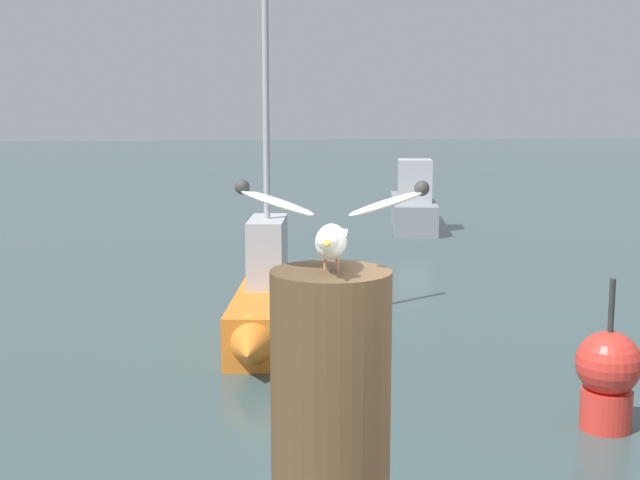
{
  "coord_description": "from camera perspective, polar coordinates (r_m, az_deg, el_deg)",
  "views": [
    {
      "loc": [
        -1.52,
        -2.72,
        2.81
      ],
      "look_at": [
        -1.18,
        -0.04,
        2.37
      ],
      "focal_mm": 48.68,
      "sensor_mm": 36.0,
      "label": 1
    }
  ],
  "objects": [
    {
      "name": "mooring_post",
      "position": [
        2.67,
        0.7,
        -13.91
      ],
      "size": [
        0.36,
        0.36,
        1.12
      ],
      "primitive_type": "cylinder",
      "color": "#4C3823",
      "rests_on": "harbor_quay"
    },
    {
      "name": "seagull",
      "position": [
        2.48,
        0.72,
        0.82
      ],
      "size": [
        0.55,
        0.39,
        0.26
      ],
      "color": "tan",
      "rests_on": "mooring_post"
    },
    {
      "name": "boat_grey",
      "position": [
        19.72,
        6.1,
        2.25
      ],
      "size": [
        1.56,
        3.95,
        1.62
      ],
      "color": "gray",
      "rests_on": "ground_plane"
    },
    {
      "name": "boat_orange",
      "position": [
        10.26,
        -3.7,
        -4.0
      ],
      "size": [
        1.13,
        3.33,
        4.63
      ],
      "color": "orange",
      "rests_on": "ground_plane"
    },
    {
      "name": "channel_buoy",
      "position": [
        7.92,
        18.39,
        -8.47
      ],
      "size": [
        0.56,
        0.56,
        1.33
      ],
      "color": "red",
      "rests_on": "ground_plane"
    }
  ]
}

